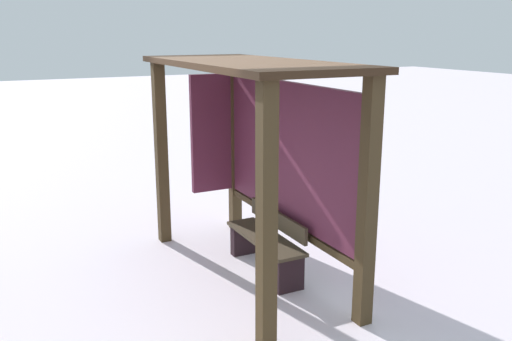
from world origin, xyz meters
The scene contains 3 objects.
ground_plane centered at (0.00, 0.00, 0.00)m, with size 60.00×60.00×0.00m, color white.
bus_shelter centered at (-0.12, 0.23, 1.69)m, with size 3.27×1.36×2.48m.
bench_left_inside centered at (0.00, 0.26, 0.34)m, with size 1.36×0.38×0.72m.
Camera 1 is at (5.35, -2.58, 2.78)m, focal length 38.25 mm.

